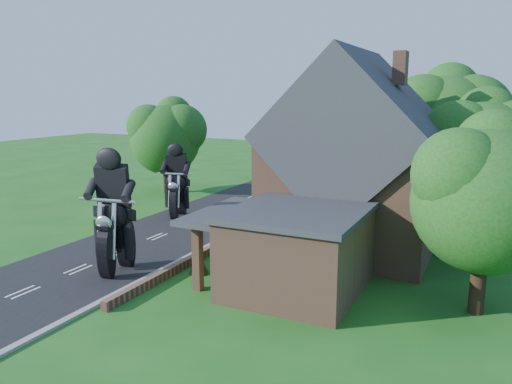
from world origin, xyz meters
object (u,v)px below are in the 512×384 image
at_px(garden_wall, 240,234).
at_px(motorcycle_follow, 178,206).
at_px(motorcycle_lead, 117,255).
at_px(annex, 295,248).
at_px(house, 355,166).

xyz_separation_m(garden_wall, motorcycle_follow, (-5.91, 2.43, 0.53)).
bearing_deg(motorcycle_lead, annex, -176.82).
height_order(annex, motorcycle_lead, annex).
bearing_deg(motorcycle_lead, garden_wall, -116.53).
relative_size(annex, motorcycle_follow, 4.50).
bearing_deg(house, garden_wall, -170.83).
bearing_deg(garden_wall, motorcycle_follow, 157.66).
bearing_deg(house, motorcycle_follow, 173.26).
relative_size(house, motorcycle_lead, 5.56).
height_order(garden_wall, annex, annex).
bearing_deg(motorcycle_follow, motorcycle_lead, 97.03).
bearing_deg(garden_wall, annex, -46.16).
bearing_deg(motorcycle_lead, motorcycle_follow, -79.41).
height_order(annex, motorcycle_follow, annex).
distance_m(house, motorcycle_lead, 12.57).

